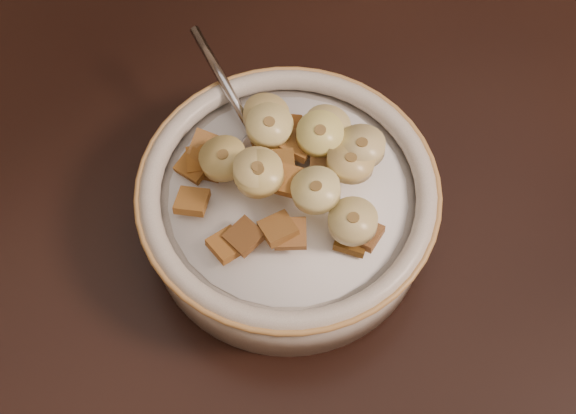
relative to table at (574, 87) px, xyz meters
name	(u,v)px	position (x,y,z in m)	size (l,w,h in m)	color
floor	(428,370)	(0.00, 0.00, -0.78)	(4.00, 4.50, 0.10)	#422816
table	(574,87)	(0.00, 0.00, 0.00)	(1.40, 0.90, 0.04)	black
cereal_bowl	(288,212)	(-0.27, -0.04, 0.04)	(0.19, 0.19, 0.05)	silver
milk	(288,196)	(-0.27, -0.04, 0.07)	(0.16, 0.16, 0.00)	white
spoon	(266,157)	(-0.27, -0.01, 0.07)	(0.03, 0.05, 0.01)	#B0B3BB
cereal_square_0	(326,161)	(-0.24, -0.03, 0.08)	(0.02, 0.02, 0.01)	brown
cereal_square_1	(352,239)	(-0.25, -0.08, 0.07)	(0.02, 0.02, 0.01)	brown
cereal_square_2	(335,134)	(-0.22, -0.01, 0.07)	(0.02, 0.02, 0.01)	brown
cereal_square_3	(192,201)	(-0.33, -0.02, 0.07)	(0.02, 0.02, 0.01)	#965D2D
cereal_square_4	(271,149)	(-0.27, -0.01, 0.08)	(0.02, 0.02, 0.01)	brown
cereal_square_5	(298,145)	(-0.25, -0.01, 0.08)	(0.02, 0.02, 0.01)	olive
cereal_square_6	(322,141)	(-0.23, -0.01, 0.08)	(0.02, 0.02, 0.01)	brown
cereal_square_7	(272,143)	(-0.27, 0.00, 0.08)	(0.02, 0.02, 0.01)	brown
cereal_square_8	(292,182)	(-0.27, -0.04, 0.09)	(0.02, 0.02, 0.01)	#9D6132
cereal_square_9	(319,128)	(-0.23, 0.00, 0.08)	(0.02, 0.02, 0.01)	brown
cereal_square_10	(194,165)	(-0.32, 0.01, 0.07)	(0.02, 0.02, 0.01)	brown
cereal_square_11	(287,128)	(-0.25, 0.01, 0.08)	(0.02, 0.02, 0.01)	brown
cereal_square_12	(340,147)	(-0.22, -0.02, 0.07)	(0.02, 0.02, 0.01)	brown
cereal_square_13	(208,165)	(-0.31, 0.00, 0.07)	(0.02, 0.02, 0.01)	brown
cereal_square_14	(279,165)	(-0.27, -0.02, 0.09)	(0.02, 0.02, 0.01)	brown
cereal_square_15	(345,148)	(-0.22, -0.02, 0.07)	(0.02, 0.02, 0.01)	brown
cereal_square_16	(206,147)	(-0.31, 0.02, 0.07)	(0.02, 0.02, 0.01)	#985D2E
cereal_square_17	(364,234)	(-0.24, -0.08, 0.07)	(0.02, 0.02, 0.01)	#985E34
cereal_square_18	(202,160)	(-0.31, 0.01, 0.07)	(0.02, 0.02, 0.01)	brown
cereal_square_19	(278,229)	(-0.29, -0.06, 0.08)	(0.02, 0.02, 0.01)	olive
cereal_square_20	(227,245)	(-0.32, -0.06, 0.08)	(0.02, 0.02, 0.01)	#935A2A
cereal_square_21	(290,234)	(-0.28, -0.07, 0.08)	(0.02, 0.02, 0.01)	#9B652F
cereal_square_22	(244,236)	(-0.31, -0.06, 0.08)	(0.02, 0.02, 0.01)	brown
banana_slice_0	(223,158)	(-0.30, 0.00, 0.09)	(0.03, 0.03, 0.01)	tan
banana_slice_1	(353,221)	(-0.24, -0.08, 0.09)	(0.03, 0.03, 0.01)	#E3C479
banana_slice_2	(259,174)	(-0.29, -0.03, 0.10)	(0.03, 0.03, 0.01)	#D4BE70
banana_slice_3	(266,115)	(-0.26, 0.02, 0.08)	(0.03, 0.03, 0.01)	#D2BA72
banana_slice_4	(320,134)	(-0.24, -0.02, 0.09)	(0.03, 0.03, 0.01)	#FFF487
banana_slice_5	(361,146)	(-0.22, -0.03, 0.09)	(0.03, 0.03, 0.01)	#CCC483
banana_slice_6	(327,127)	(-0.23, -0.01, 0.09)	(0.03, 0.03, 0.01)	#FBEF9C
banana_slice_7	(351,162)	(-0.23, -0.04, 0.09)	(0.03, 0.03, 0.01)	tan
banana_slice_8	(258,171)	(-0.29, -0.03, 0.10)	(0.03, 0.03, 0.01)	#FCE08A
banana_slice_9	(316,190)	(-0.26, -0.05, 0.10)	(0.03, 0.03, 0.01)	#FAECA7
banana_slice_10	(269,126)	(-0.27, 0.00, 0.09)	(0.03, 0.03, 0.01)	#EADB76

